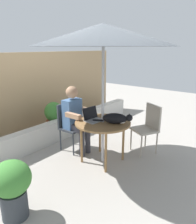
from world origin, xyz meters
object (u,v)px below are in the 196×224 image
chair_occupied (69,123)px  laptop (92,117)px  chair_empty (148,125)px  cat (116,119)px  potted_plant_by_chair (12,186)px  patio_umbrella (103,35)px  patio_table (103,126)px  person_seated (75,116)px  potted_plant_near_fence (54,118)px

chair_occupied → laptop: size_ratio=2.76×
chair_empty → cat: bearing=164.5°
chair_empty → potted_plant_by_chair: chair_empty is taller
patio_umbrella → chair_occupied: size_ratio=2.50×
patio_umbrella → laptop: size_ratio=6.89×
patio_table → potted_plant_by_chair: size_ratio=1.29×
potted_plant_by_chair → patio_umbrella: bearing=-0.5°
chair_empty → person_seated: person_seated is taller
chair_occupied → cat: 1.05m
patio_table → laptop: bearing=103.5°
patio_table → patio_umbrella: patio_umbrella is taller
chair_empty → laptop: size_ratio=2.76×
potted_plant_by_chair → potted_plant_near_fence: bearing=38.4°
person_seated → patio_umbrella: bearing=-90.0°
cat → chair_occupied: bearing=94.0°
chair_occupied → laptop: (-0.05, -0.60, 0.25)m
patio_umbrella → chair_occupied: (0.00, 0.79, -1.55)m
person_seated → potted_plant_by_chair: (-1.67, -0.62, -0.28)m
laptop → cat: size_ratio=0.54×
laptop → cat: 0.43m
chair_empty → person_seated: bearing=127.9°
laptop → potted_plant_near_fence: 1.44m
chair_empty → potted_plant_by_chair: 2.54m
patio_table → potted_plant_by_chair: 1.68m
chair_occupied → chair_empty: size_ratio=1.00×
potted_plant_near_fence → person_seated: bearing=-105.9°
patio_table → potted_plant_near_fence: 1.58m
patio_table → person_seated: person_seated is taller
chair_occupied → patio_umbrella: bearing=-90.0°
person_seated → potted_plant_by_chair: 1.80m
cat → laptop: bearing=105.7°
person_seated → cat: bearing=-85.3°
patio_umbrella → potted_plant_near_fence: 2.29m
patio_umbrella → cat: bearing=-72.5°
patio_table → laptop: size_ratio=2.83×
patio_umbrella → person_seated: 1.52m
chair_empty → person_seated: size_ratio=0.73×
potted_plant_near_fence → chair_empty: bearing=-73.8°
cat → potted_plant_near_fence: bearing=83.9°
patio_table → chair_occupied: size_ratio=1.03×
patio_umbrella → potted_plant_by_chair: 2.35m
chair_empty → potted_plant_near_fence: size_ratio=1.18×
cat → potted_plant_near_fence: cat is taller
chair_occupied → chair_empty: 1.48m
potted_plant_by_chair → chair_empty: bearing=-10.2°
patio_umbrella → potted_plant_near_fence: size_ratio=2.93×
potted_plant_by_chair → patio_table: bearing=-0.5°
cat → potted_plant_near_fence: size_ratio=0.79×
person_seated → chair_occupied: bearing=90.0°
patio_umbrella → laptop: patio_umbrella is taller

